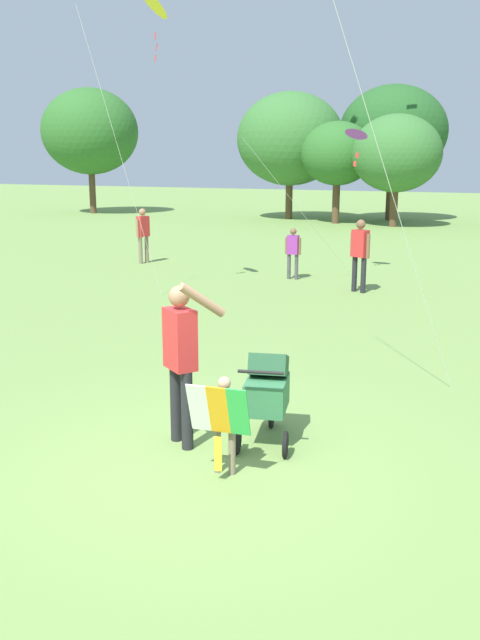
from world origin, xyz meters
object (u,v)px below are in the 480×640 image
at_px(kite_orange_delta, 153,5).
at_px(kite_green_novelty, 355,136).
at_px(person_adult_flyer, 181,351).
at_px(person_sitting_far, 293,249).
at_px(person_couple_left, 143,231).
at_px(child_with_butterfly_kite, 223,416).
at_px(stroller, 267,390).
at_px(person_kid_running, 360,250).

distance_m(kite_orange_delta, kite_green_novelty, 6.18).
distance_m(person_adult_flyer, kite_green_novelty, 12.25).
distance_m(person_sitting_far, person_couple_left, 5.16).
bearing_deg(child_with_butterfly_kite, stroller, 85.19).
bearing_deg(kite_green_novelty, person_kid_running, -70.66).
bearing_deg(person_sitting_far, person_kid_running, -27.75).
bearing_deg(person_kid_running, kite_green_novelty, 109.34).
bearing_deg(person_couple_left, kite_green_novelty, 3.38).
bearing_deg(kite_green_novelty, kite_orange_delta, -126.35).
xyz_separation_m(stroller, person_couple_left, (-8.38, 11.07, 0.36)).
distance_m(kite_green_novelty, person_couple_left, 6.88).
xyz_separation_m(person_adult_flyer, person_sitting_far, (-2.47, 10.67, -0.29)).
height_order(person_couple_left, person_kid_running, person_kid_running).
height_order(child_with_butterfly_kite, stroller, stroller).
height_order(child_with_butterfly_kite, person_kid_running, person_kid_running).
xyz_separation_m(person_adult_flyer, person_couple_left, (-7.55, 11.54, -0.12)).
height_order(person_adult_flyer, person_sitting_far, person_adult_flyer).
height_order(kite_green_novelty, person_couple_left, kite_green_novelty).
height_order(kite_green_novelty, person_sitting_far, kite_green_novelty).
distance_m(kite_green_novelty, person_kid_running, 3.63).
relative_size(kite_green_novelty, person_sitting_far, 2.99).
bearing_deg(kite_orange_delta, kite_green_novelty, 53.65).
distance_m(child_with_butterfly_kite, person_kid_running, 10.18).
bearing_deg(person_adult_flyer, kite_green_novelty, 95.94).
xyz_separation_m(kite_orange_delta, person_couple_left, (-2.99, 4.14, -5.31)).
xyz_separation_m(child_with_butterfly_kite, kite_green_novelty, (-1.98, 12.42, 3.06)).
bearing_deg(stroller, person_couple_left, 127.13).
relative_size(child_with_butterfly_kite, person_adult_flyer, 0.54).
xyz_separation_m(kite_orange_delta, kite_green_novelty, (3.32, 4.51, -2.60)).
bearing_deg(child_with_butterfly_kite, person_sitting_far, 106.03).
distance_m(child_with_butterfly_kite, person_adult_flyer, 1.01).
distance_m(child_with_butterfly_kite, person_sitting_far, 11.63).
bearing_deg(child_with_butterfly_kite, person_couple_left, 124.56).
bearing_deg(person_kid_running, person_adult_flyer, -87.45).
bearing_deg(child_with_butterfly_kite, person_adult_flyer, 145.71).
relative_size(child_with_butterfly_kite, stroller, 0.92).
bearing_deg(person_couple_left, stroller, -52.87).
xyz_separation_m(person_couple_left, person_kid_running, (7.13, -1.94, 0.04)).
distance_m(person_adult_flyer, stroller, 1.07).
bearing_deg(kite_green_novelty, stroller, -79.76).
distance_m(person_adult_flyer, person_sitting_far, 10.95).
distance_m(kite_orange_delta, person_kid_running, 7.05).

